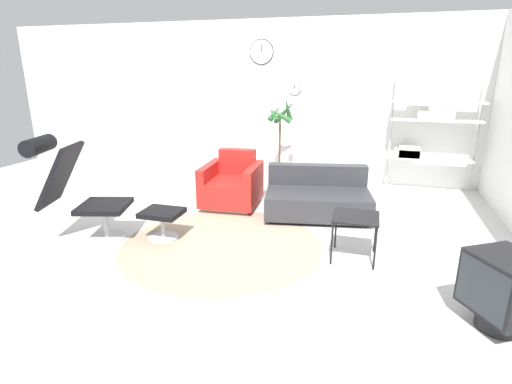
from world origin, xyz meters
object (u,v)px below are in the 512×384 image
at_px(side_table, 356,220).
at_px(ottoman, 162,218).
at_px(potted_plant, 280,157).
at_px(couch_low, 317,198).
at_px(crt_television, 505,290).
at_px(lounge_chair, 71,181).
at_px(armchair_red, 232,186).
at_px(shelf_unit, 425,130).

bearing_deg(side_table, ottoman, -177.36).
distance_m(ottoman, potted_plant, 2.72).
distance_m(couch_low, crt_television, 2.79).
relative_size(lounge_chair, ottoman, 2.65).
xyz_separation_m(lounge_chair, crt_television, (4.39, -0.55, -0.38)).
relative_size(side_table, potted_plant, 0.31).
bearing_deg(armchair_red, side_table, 140.65).
bearing_deg(crt_television, potted_plant, 4.93).
xyz_separation_m(armchair_red, shelf_unit, (2.75, 1.56, 0.73)).
height_order(couch_low, shelf_unit, shelf_unit).
height_order(armchair_red, couch_low, armchair_red).
relative_size(couch_low, potted_plant, 1.01).
xyz_separation_m(couch_low, potted_plant, (-0.83, 1.23, 0.29)).
bearing_deg(crt_television, shelf_unit, -28.03).
bearing_deg(potted_plant, armchair_red, -111.38).
distance_m(lounge_chair, potted_plant, 3.39).
relative_size(side_table, crt_television, 0.71).
relative_size(side_table, shelf_unit, 0.25).
bearing_deg(lounge_chair, potted_plant, 131.50).
bearing_deg(potted_plant, shelf_unit, 10.09).
distance_m(ottoman, side_table, 2.24).
bearing_deg(potted_plant, lounge_chair, -122.60).
bearing_deg(side_table, couch_low, 114.60).
bearing_deg(lounge_chair, crt_television, 66.99).
bearing_deg(ottoman, crt_television, -13.73).
relative_size(lounge_chair, couch_low, 0.80).
xyz_separation_m(couch_low, shelf_unit, (1.47, 1.63, 0.79)).
bearing_deg(armchair_red, couch_low, 172.93).
distance_m(couch_low, side_table, 1.38).
bearing_deg(lounge_chair, side_table, 80.93).
bearing_deg(potted_plant, couch_low, -56.03).
bearing_deg(ottoman, couch_low, 39.05).
bearing_deg(couch_low, ottoman, 28.69).
xyz_separation_m(lounge_chair, potted_plant, (1.83, 2.85, -0.19)).
xyz_separation_m(lounge_chair, side_table, (3.22, 0.39, -0.28)).
distance_m(lounge_chair, crt_television, 4.44).
bearing_deg(potted_plant, ottoman, -107.97).
height_order(crt_television, potted_plant, potted_plant).
distance_m(armchair_red, potted_plant, 1.26).
relative_size(lounge_chair, crt_television, 1.81).
relative_size(lounge_chair, potted_plant, 0.80).
bearing_deg(potted_plant, crt_television, -53.02).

